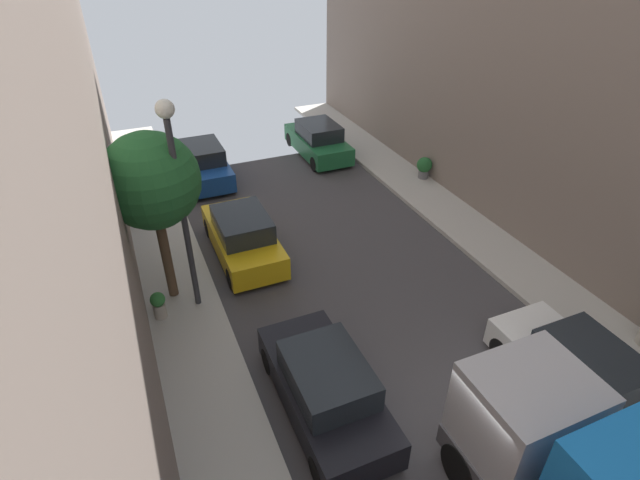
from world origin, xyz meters
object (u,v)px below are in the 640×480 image
(parked_car_right_2, at_px, (318,141))
(potted_plant_0, at_px, (159,304))
(parked_car_left_3, at_px, (325,388))
(parked_car_right_1, at_px, (581,375))
(street_tree_0, at_px, (151,182))
(lamp_post, at_px, (177,182))
(parked_car_left_5, at_px, (203,163))
(potted_plant_4, at_px, (424,167))
(potted_plant_1, at_px, (136,205))
(parked_car_left_4, at_px, (243,236))

(parked_car_right_2, height_order, potted_plant_0, parked_car_right_2)
(parked_car_left_3, bearing_deg, parked_car_right_1, -19.51)
(street_tree_0, height_order, lamp_post, lamp_post)
(parked_car_left_5, relative_size, potted_plant_4, 4.68)
(parked_car_right_2, distance_m, potted_plant_1, 8.82)
(parked_car_left_4, bearing_deg, parked_car_left_5, 90.00)
(parked_car_left_4, xyz_separation_m, lamp_post, (-1.90, -2.01, 3.22))
(potted_plant_0, bearing_deg, street_tree_0, 61.08)
(parked_car_right_1, distance_m, street_tree_0, 11.10)
(parked_car_left_3, xyz_separation_m, parked_car_right_1, (5.40, -1.91, 0.00))
(street_tree_0, xyz_separation_m, lamp_post, (0.57, -0.67, 0.19))
(parked_car_right_1, bearing_deg, parked_car_left_3, 160.49)
(parked_car_left_4, distance_m, parked_car_left_5, 6.15)
(parked_car_right_2, relative_size, lamp_post, 0.72)
(parked_car_left_4, distance_m, parked_car_right_1, 10.12)
(parked_car_left_3, height_order, parked_car_right_2, same)
(parked_car_left_4, height_order, potted_plant_0, parked_car_left_4)
(parked_car_left_3, relative_size, parked_car_left_5, 1.00)
(parked_car_left_5, distance_m, parked_car_right_1, 15.67)
(parked_car_right_2, height_order, potted_plant_1, parked_car_right_2)
(parked_car_left_4, height_order, potted_plant_1, parked_car_left_4)
(street_tree_0, bearing_deg, potted_plant_4, 18.75)
(potted_plant_4, bearing_deg, parked_car_left_4, -164.35)
(parked_car_left_4, relative_size, parked_car_right_2, 1.00)
(lamp_post, bearing_deg, parked_car_left_3, -67.71)
(street_tree_0, distance_m, potted_plant_0, 3.32)
(street_tree_0, relative_size, lamp_post, 0.84)
(potted_plant_4, bearing_deg, lamp_post, -157.05)
(parked_car_right_1, bearing_deg, parked_car_left_4, 122.25)
(parked_car_left_3, distance_m, parked_car_right_2, 14.26)
(street_tree_0, relative_size, potted_plant_0, 6.06)
(parked_car_right_1, height_order, lamp_post, lamp_post)
(street_tree_0, distance_m, lamp_post, 0.90)
(parked_car_left_3, xyz_separation_m, parked_car_left_5, (0.00, 12.79, 0.00))
(street_tree_0, bearing_deg, lamp_post, -49.40)
(potted_plant_4, relative_size, lamp_post, 0.15)
(potted_plant_1, bearing_deg, parked_car_left_4, -51.17)
(parked_car_left_4, bearing_deg, street_tree_0, -151.58)
(street_tree_0, distance_m, potted_plant_1, 5.88)
(parked_car_right_2, relative_size, potted_plant_4, 4.68)
(parked_car_left_5, bearing_deg, parked_car_left_4, -90.00)
(parked_car_right_1, bearing_deg, parked_car_right_2, 90.00)
(parked_car_left_4, relative_size, potted_plant_0, 5.22)
(parked_car_right_2, height_order, street_tree_0, street_tree_0)
(parked_car_right_1, xyz_separation_m, parked_car_right_2, (0.00, 15.12, 0.00))
(potted_plant_0, height_order, lamp_post, lamp_post)
(potted_plant_1, bearing_deg, parked_car_left_3, -74.11)
(parked_car_left_4, height_order, parked_car_left_5, same)
(potted_plant_4, bearing_deg, potted_plant_1, 173.55)
(parked_car_left_3, relative_size, potted_plant_1, 4.90)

